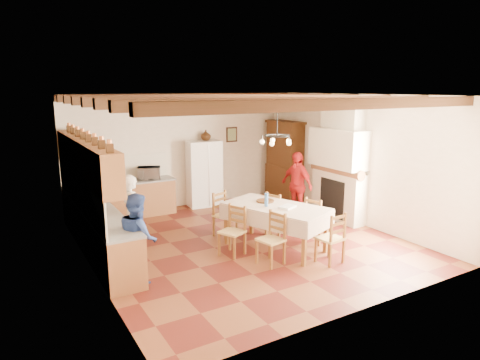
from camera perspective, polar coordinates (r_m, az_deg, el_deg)
name	(u,v)px	position (r m, az deg, el deg)	size (l,w,h in m)	color
floor	(243,242)	(8.98, 0.42, -8.30)	(6.00, 6.50, 0.02)	#521912
ceiling	(243,94)	(8.41, 0.46, 11.35)	(6.00, 6.50, 0.02)	white
wall_back	(180,151)	(11.45, -7.98, 3.88)	(6.00, 0.02, 3.00)	beige
wall_front	(366,211)	(6.08, 16.44, -3.93)	(6.00, 0.02, 3.00)	beige
wall_left	(87,189)	(7.52, -19.67, -1.10)	(0.02, 6.50, 3.00)	beige
wall_right	(353,159)	(10.41, 14.82, 2.76)	(0.02, 6.50, 3.00)	beige
ceiling_beams	(243,100)	(8.41, 0.46, 10.66)	(6.00, 6.30, 0.16)	#352412
lower_cabinets_left	(97,229)	(8.85, -18.52, -6.26)	(0.60, 4.30, 0.86)	brown
lower_cabinets_back	(128,200)	(10.88, -14.74, -2.61)	(2.30, 0.60, 0.86)	brown
countertop_left	(95,207)	(8.72, -18.72, -3.45)	(0.62, 4.30, 0.04)	slate
countertop_back	(127,182)	(10.78, -14.87, -0.29)	(2.34, 0.62, 0.04)	slate
backsplash_left	(79,193)	(8.60, -20.72, -1.62)	(0.03, 4.30, 0.60)	white
backsplash_back	(123,168)	(10.98, -15.37, 1.62)	(2.30, 0.03, 0.60)	white
upper_cabinets	(85,158)	(8.50, -19.99, 2.76)	(0.35, 4.20, 0.70)	brown
fireplace	(338,163)	(10.37, 12.88, 2.26)	(0.56, 1.60, 2.80)	beige
wall_picture	(232,135)	(12.05, -1.12, 6.08)	(0.34, 0.03, 0.42)	black
refrigerator	(203,173)	(11.58, -4.96, 0.93)	(0.88, 0.72, 1.76)	white
hutch	(285,161)	(12.05, 5.97, 2.51)	(0.52, 1.23, 2.24)	#3A2010
dining_table	(276,210)	(8.43, 4.76, -3.97)	(1.69, 2.25, 0.88)	beige
chandelier	(277,136)	(8.15, 4.94, 5.92)	(0.47, 0.47, 0.03)	black
chair_left_near	(271,239)	(7.77, 4.12, -7.83)	(0.42, 0.40, 0.96)	brown
chair_left_far	(232,231)	(8.16, -1.08, -6.80)	(0.42, 0.40, 0.96)	brown
chair_right_near	(318,220)	(8.96, 10.31, -5.24)	(0.42, 0.40, 0.96)	brown
chair_right_far	(278,213)	(9.29, 5.08, -4.45)	(0.42, 0.40, 0.96)	brown
chair_end_near	(330,237)	(7.99, 11.94, -7.49)	(0.42, 0.40, 0.96)	brown
chair_end_far	(225,214)	(9.18, -1.98, -4.62)	(0.42, 0.40, 0.96)	brown
person_man	(132,217)	(8.20, -14.18, -4.76)	(0.58, 0.38, 1.59)	silver
person_woman_blue	(138,237)	(7.28, -13.43, -7.39)	(0.72, 0.56, 1.47)	#2B438A
person_woman_red	(297,185)	(10.50, 7.55, -0.66)	(0.96, 0.40, 1.64)	red
microwave	(149,173)	(10.90, -12.02, 0.92)	(0.55, 0.37, 0.30)	silver
fridge_vase	(206,135)	(11.47, -4.58, 5.99)	(0.26, 0.26, 0.28)	#3A2010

